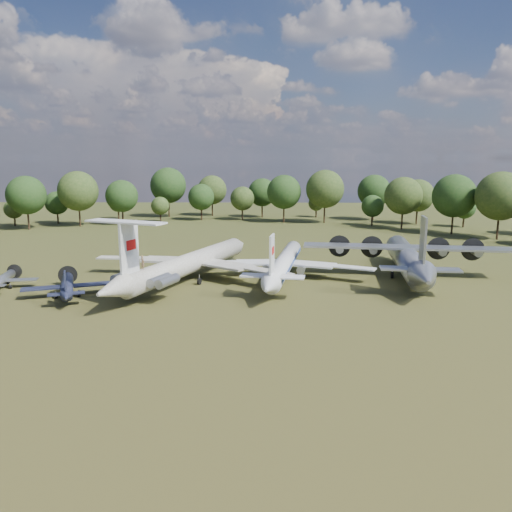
# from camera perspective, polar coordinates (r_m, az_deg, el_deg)

# --- Properties ---
(ground) EXTENTS (300.00, 300.00, 0.00)m
(ground) POSITION_cam_1_polar(r_m,az_deg,el_deg) (79.22, -6.01, -3.36)
(ground) COLOR #1F3812
(ground) RESTS_ON ground
(il62_airliner) EXTENTS (50.61, 56.56, 4.57)m
(il62_airliner) POSITION_cam_1_polar(r_m,az_deg,el_deg) (82.06, -7.54, -1.25)
(il62_airliner) COLOR #B9B9B4
(il62_airliner) RESTS_ON ground
(tu104_jet) EXTENTS (35.93, 44.10, 3.97)m
(tu104_jet) POSITION_cam_1_polar(r_m,az_deg,el_deg) (83.16, 3.23, -1.21)
(tu104_jet) COLOR silver
(tu104_jet) RESTS_ON ground
(an12_transport) EXTENTS (39.42, 42.94, 5.10)m
(an12_transport) POSITION_cam_1_polar(r_m,az_deg,el_deg) (87.34, 16.88, -0.71)
(an12_transport) COLOR gray
(an12_transport) RESTS_ON ground
(small_prop_west) EXTENTS (17.54, 20.18, 2.48)m
(small_prop_west) POSITION_cam_1_polar(r_m,az_deg,el_deg) (76.96, -20.77, -3.52)
(small_prop_west) COLOR black
(small_prop_west) RESTS_ON ground
(small_prop_northwest) EXTENTS (12.29, 15.33, 2.03)m
(small_prop_northwest) POSITION_cam_1_polar(r_m,az_deg,el_deg) (85.99, -27.06, -2.69)
(small_prop_northwest) COLOR gray
(small_prop_northwest) RESTS_ON ground
(person_on_il62) EXTENTS (0.83, 0.83, 1.94)m
(person_on_il62) POSITION_cam_1_polar(r_m,az_deg,el_deg) (70.93, -12.83, -0.70)
(person_on_il62) COLOR #976F4C
(person_on_il62) RESTS_ON il62_airliner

